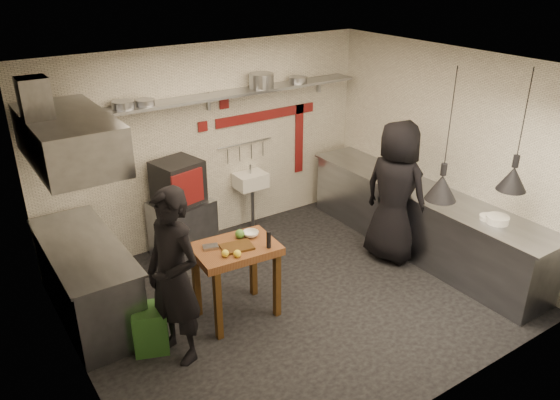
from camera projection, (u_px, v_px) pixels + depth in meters
floor at (294, 298)px, 6.71m from camera, size 5.00×5.00×0.00m
ceiling at (297, 68)px, 5.55m from camera, size 5.00×5.00×0.00m
wall_back at (210, 144)px, 7.71m from camera, size 5.00×0.04×2.80m
wall_front at (442, 278)px, 4.54m from camera, size 5.00×0.04×2.80m
wall_left at (67, 257)px, 4.85m from camera, size 0.04×4.20×2.80m
wall_right at (446, 152)px, 7.40m from camera, size 0.04×4.20×2.80m
red_band_horiz at (267, 115)px, 8.06m from camera, size 1.70×0.02×0.14m
red_band_vert at (299, 139)px, 8.57m from camera, size 0.14×0.02×1.10m
red_tile_a at (224, 104)px, 7.60m from camera, size 0.14×0.02×0.14m
red_tile_b at (203, 127)px, 7.53m from camera, size 0.14×0.02×0.14m
back_shelf at (213, 96)px, 7.28m from camera, size 4.60×0.34×0.04m
shelf_bracket_left at (65, 124)px, 6.47m from camera, size 0.04×0.06×0.24m
shelf_bracket_mid at (208, 101)px, 7.43m from camera, size 0.04×0.06×0.24m
shelf_bracket_right at (319, 84)px, 8.40m from camera, size 0.04×0.06×0.24m
pan_far_left at (123, 105)px, 6.63m from camera, size 0.31×0.31×0.09m
pan_mid_left at (145, 102)px, 6.77m from camera, size 0.30×0.30×0.07m
stock_pot at (261, 81)px, 7.62m from camera, size 0.37×0.37×0.20m
pan_right at (298, 79)px, 7.96m from camera, size 0.27×0.27×0.08m
oven_stand at (183, 228)px, 7.54m from camera, size 0.85×0.80×0.80m
combi_oven at (178, 182)px, 7.26m from camera, size 0.67×0.64×0.58m
oven_door at (188, 189)px, 7.05m from camera, size 0.48×0.13×0.46m
oven_glass at (184, 190)px, 7.01m from camera, size 0.35×0.09×0.34m
hand_sink at (251, 180)px, 8.11m from camera, size 0.46×0.34×0.22m
sink_tap at (250, 169)px, 8.04m from camera, size 0.03×0.03×0.14m
sink_drain at (253, 208)px, 8.26m from camera, size 0.06×0.06×0.66m
utensil_rail at (245, 143)px, 7.99m from camera, size 0.90×0.02×0.02m
counter_right at (420, 221)px, 7.61m from camera, size 0.70×3.80×0.90m
counter_right_top at (424, 191)px, 7.42m from camera, size 0.76×3.90×0.03m
plate_stack at (498, 219)px, 6.49m from camera, size 0.30×0.30×0.09m
small_bowl_right at (487, 217)px, 6.58m from camera, size 0.22×0.22×0.05m
counter_left at (88, 282)px, 6.22m from camera, size 0.70×1.90×0.90m
counter_left_top at (82, 246)px, 6.03m from camera, size 0.76×2.00×0.03m
extractor_hood at (69, 138)px, 5.54m from camera, size 0.78×1.60×0.50m
hood_duct at (35, 103)px, 5.25m from camera, size 0.28×0.28×0.50m
green_bin at (151, 328)px, 5.76m from camera, size 0.46×0.46×0.50m
prep_table at (237, 281)px, 6.21m from camera, size 0.97×0.71×0.92m
cutting_board at (237, 247)px, 5.97m from camera, size 0.38×0.30×0.02m
pepper_mill at (269, 240)px, 5.94m from camera, size 0.06×0.06×0.20m
lemon_a at (225, 253)px, 5.79m from camera, size 0.10×0.10×0.08m
lemon_b at (237, 254)px, 5.79m from camera, size 0.09×0.09×0.08m
veg_ball at (240, 234)px, 6.17m from camera, size 0.12×0.12×0.11m
steel_tray at (211, 247)px, 5.97m from camera, size 0.19×0.16×0.03m
bowl at (251, 234)px, 6.21m from camera, size 0.19×0.19×0.06m
heat_lamp_near at (448, 136)px, 5.98m from camera, size 0.46×0.46×1.53m
heat_lamp_far at (522, 131)px, 5.90m from camera, size 0.40×0.40×1.39m
chef_left at (174, 277)px, 5.39m from camera, size 0.63×0.79×1.89m
chef_right at (396, 192)px, 7.22m from camera, size 0.79×1.05×1.95m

